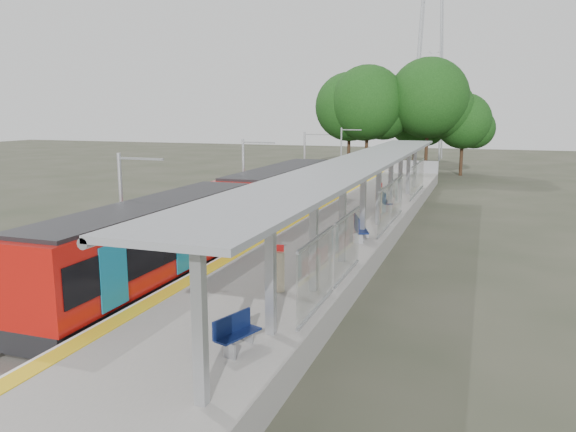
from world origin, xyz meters
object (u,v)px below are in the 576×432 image
at_px(info_pillar_near, 279,271).
at_px(litter_bin, 359,226).
at_px(info_pillar_far, 379,200).
at_px(bench_near, 236,331).
at_px(bench_mid, 359,228).
at_px(bench_far, 384,200).
at_px(train, 232,212).

height_order(info_pillar_near, litter_bin, info_pillar_near).
xyz_separation_m(info_pillar_near, litter_bin, (0.68, 9.49, -0.26)).
relative_size(info_pillar_near, info_pillar_far, 0.88).
xyz_separation_m(bench_near, info_pillar_near, (-0.60, 4.83, 0.21)).
bearing_deg(bench_near, litter_bin, 107.82).
bearing_deg(bench_mid, litter_bin, 83.26).
relative_size(bench_far, info_pillar_far, 0.95).
xyz_separation_m(bench_mid, bench_far, (-0.33, 8.67, -0.00)).
height_order(bench_near, litter_bin, bench_near).
height_order(info_pillar_near, info_pillar_far, info_pillar_far).
distance_m(train, info_pillar_near, 9.61).
bearing_deg(bench_far, bench_near, -114.03).
xyz_separation_m(train, bench_mid, (6.37, 0.45, -0.45)).
distance_m(bench_near, info_pillar_near, 4.87).
distance_m(bench_mid, litter_bin, 1.17).
bearing_deg(bench_mid, bench_far, 72.74).
distance_m(bench_far, info_pillar_near, 17.04).
xyz_separation_m(bench_near, info_pillar_far, (-0.10, 20.67, 0.30)).
distance_m(bench_mid, info_pillar_near, 8.41).
bearing_deg(bench_near, info_pillar_far, 108.43).
distance_m(info_pillar_near, litter_bin, 9.52).
height_order(train, bench_near, train).
bearing_deg(bench_near, bench_far, 108.14).
height_order(bench_near, info_pillar_far, info_pillar_far).
xyz_separation_m(train, info_pillar_near, (5.44, -7.91, -0.35)).
bearing_deg(bench_far, info_pillar_near, -116.04).
bearing_deg(info_pillar_near, litter_bin, 77.60).
distance_m(bench_mid, bench_far, 8.67).
relative_size(bench_near, info_pillar_near, 0.88).
height_order(train, litter_bin, train).
bearing_deg(bench_far, info_pillar_far, -119.10).
relative_size(train, bench_mid, 15.71).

